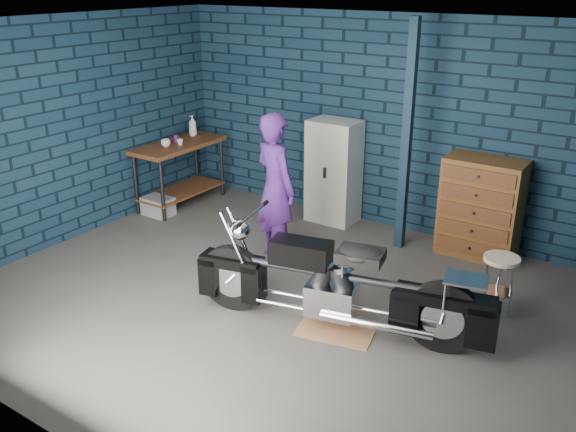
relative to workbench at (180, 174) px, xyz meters
name	(u,v)px	position (x,y,z in m)	size (l,w,h in m)	color
ground	(271,299)	(2.68, -1.56, -0.46)	(6.00, 6.00, 0.00)	#484643
room_walls	(301,106)	(2.68, -1.01, 1.45)	(6.02, 5.01, 2.71)	#112638
support_post	(407,139)	(3.23, 0.39, 0.90)	(0.10, 0.10, 2.70)	#102433
workbench	(180,174)	(0.00, 0.00, 0.00)	(0.60, 1.40, 0.91)	brown
drip_mat	(337,328)	(3.52, -1.67, -0.45)	(0.71, 0.53, 0.01)	olive
motorcycle	(339,279)	(3.52, -1.67, 0.08)	(2.41, 0.65, 1.06)	black
person	(276,188)	(2.15, -0.70, 0.41)	(0.63, 0.41, 1.73)	#441E70
storage_bin	(158,206)	(0.02, -0.50, -0.33)	(0.41, 0.29, 0.25)	gray
locker	(333,172)	(2.12, 0.67, 0.23)	(0.64, 0.46, 1.37)	silver
tool_chest	(480,208)	(4.08, 0.67, 0.13)	(0.88, 0.49, 1.18)	brown
shop_stool	(498,286)	(4.68, -0.58, -0.14)	(0.34, 0.34, 0.62)	#C5B195
cup_a	(166,143)	(-0.01, -0.24, 0.51)	(0.13, 0.13, 0.10)	#C5B195
cup_b	(180,142)	(0.09, -0.06, 0.50)	(0.09, 0.09, 0.08)	#C5B195
mug_purple	(176,139)	(-0.05, 0.01, 0.51)	(0.08, 0.08, 0.11)	#49175C
bottle	(193,125)	(-0.11, 0.44, 0.60)	(0.12, 0.12, 0.30)	gray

